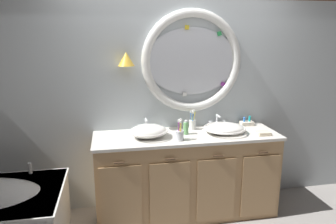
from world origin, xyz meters
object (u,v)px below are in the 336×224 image
object	(u,v)px
sink_basin_left	(149,131)
sink_basin_right	(225,128)
toiletry_basket	(247,123)
toothbrush_holder_right	(192,124)
folded_hand_towel	(263,133)
toothbrush_holder_left	(180,135)
soap_dispenser	(186,128)

from	to	relation	value
sink_basin_left	sink_basin_right	xyz separation A→B (m)	(0.80, 0.00, -0.01)
toiletry_basket	toothbrush_holder_right	bearing A→B (deg)	-176.21
folded_hand_towel	toiletry_basket	size ratio (longest dim) A/B	0.99
toothbrush_holder_left	toothbrush_holder_right	xyz separation A→B (m)	(0.22, 0.33, 0.01)
sink_basin_right	soap_dispenser	distance (m)	0.41
sink_basin_left	soap_dispenser	size ratio (longest dim) A/B	2.47
sink_basin_left	toothbrush_holder_left	bearing A→B (deg)	-26.50
folded_hand_towel	sink_basin_right	bearing A→B (deg)	159.86
sink_basin_left	soap_dispenser	bearing A→B (deg)	5.53
sink_basin_right	toiletry_basket	xyz separation A→B (m)	(0.36, 0.23, -0.03)
sink_basin_left	toothbrush_holder_right	world-z (taller)	toothbrush_holder_right
sink_basin_right	toothbrush_holder_left	bearing A→B (deg)	-164.45
sink_basin_left	toothbrush_holder_left	xyz separation A→B (m)	(0.29, -0.14, -0.01)
toiletry_basket	folded_hand_towel	bearing A→B (deg)	-87.25
folded_hand_towel	toothbrush_holder_left	bearing A→B (deg)	-179.57
sink_basin_left	sink_basin_right	bearing A→B (deg)	0.00
toothbrush_holder_left	folded_hand_towel	world-z (taller)	toothbrush_holder_left
toothbrush_holder_left	folded_hand_towel	size ratio (longest dim) A/B	1.54
sink_basin_right	toothbrush_holder_left	world-z (taller)	toothbrush_holder_left
toothbrush_holder_left	soap_dispenser	world-z (taller)	toothbrush_holder_left
toothbrush_holder_right	folded_hand_towel	distance (m)	0.75
toothbrush_holder_right	folded_hand_towel	bearing A→B (deg)	-25.85
sink_basin_left	sink_basin_right	size ratio (longest dim) A/B	0.88
folded_hand_towel	soap_dispenser	bearing A→B (deg)	167.40
soap_dispenser	toothbrush_holder_right	bearing A→B (deg)	53.96
sink_basin_right	toothbrush_holder_left	size ratio (longest dim) A/B	2.01
soap_dispenser	toiletry_basket	size ratio (longest dim) A/B	1.09
soap_dispenser	toiletry_basket	bearing A→B (deg)	14.26
folded_hand_towel	toiletry_basket	xyz separation A→B (m)	(-0.02, 0.37, 0.01)
toothbrush_holder_left	sink_basin_right	bearing A→B (deg)	15.55
toothbrush_holder_left	toothbrush_holder_right	distance (m)	0.40
folded_hand_towel	toothbrush_holder_right	bearing A→B (deg)	154.15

